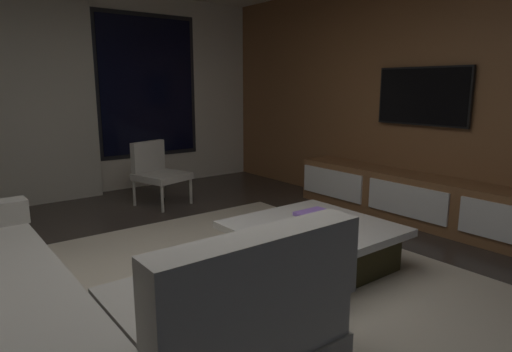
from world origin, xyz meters
name	(u,v)px	position (x,y,z in m)	size (l,w,h in m)	color
floor	(200,301)	(0.00, 0.00, 0.00)	(9.20, 9.20, 0.00)	#332B26
back_wall_with_window	(46,95)	(-0.06, 3.62, 1.34)	(6.60, 0.30, 2.70)	beige
media_wall	(450,97)	(3.06, 0.00, 1.35)	(0.12, 7.80, 2.70)	brown
area_rug	(249,292)	(0.35, -0.10, 0.01)	(3.20, 3.80, 0.01)	beige
sectional_couch	(42,312)	(-1.00, -0.08, 0.29)	(1.98, 2.50, 0.82)	gray
coffee_table	(312,245)	(1.03, -0.05, 0.19)	(1.16, 1.16, 0.36)	#312A12
book_stack_on_coffee_table	(314,216)	(1.10, 0.01, 0.41)	(0.29, 0.21, 0.08)	#3CD15E
accent_chair_near_window	(157,170)	(0.91, 2.55, 0.43)	(0.68, 0.69, 0.78)	#B2ADA0
media_console	(422,201)	(2.77, 0.05, 0.25)	(0.46, 3.10, 0.52)	brown
mounted_tv	(423,96)	(2.95, 0.25, 1.35)	(0.05, 1.08, 0.62)	black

